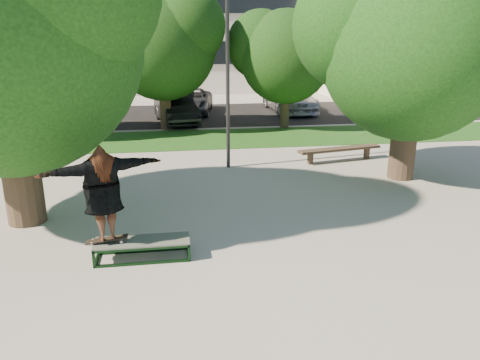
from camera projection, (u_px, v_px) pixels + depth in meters
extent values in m
plane|color=gray|center=(213.00, 227.00, 10.50)|extent=(120.00, 120.00, 0.00)
cube|color=#164313|center=(215.00, 139.00, 19.62)|extent=(30.00, 4.00, 0.02)
cube|color=black|center=(185.00, 115.00, 25.62)|extent=(40.00, 8.00, 0.01)
cylinder|color=#38281E|center=(19.00, 155.00, 10.37)|extent=(0.84, 0.84, 3.20)
sphere|color=#11380F|center=(2.00, 38.00, 9.64)|extent=(5.80, 5.80, 5.80)
cylinder|color=#38281E|center=(405.00, 129.00, 13.77)|extent=(0.76, 0.76, 3.00)
sphere|color=#11380F|center=(413.00, 49.00, 13.10)|extent=(5.20, 5.20, 5.20)
sphere|color=#11380F|center=(360.00, 25.00, 13.46)|extent=(3.90, 3.90, 3.90)
sphere|color=#11380F|center=(467.00, 14.00, 12.51)|extent=(3.64, 3.64, 3.64)
cylinder|color=#38281E|center=(32.00, 104.00, 19.54)|extent=(0.44, 0.44, 2.80)
sphere|color=#14330E|center=(25.00, 53.00, 18.94)|extent=(4.40, 4.40, 4.40)
sphere|color=#14330E|center=(0.00, 39.00, 19.24)|extent=(3.30, 3.30, 3.30)
sphere|color=#14330E|center=(46.00, 33.00, 18.44)|extent=(3.08, 3.08, 3.08)
cylinder|color=#38281E|center=(165.00, 97.00, 21.26)|extent=(0.50, 0.50, 3.00)
sphere|color=#14330E|center=(162.00, 46.00, 20.61)|extent=(4.80, 4.80, 4.80)
sphere|color=#14330E|center=(135.00, 32.00, 20.94)|extent=(3.60, 3.60, 3.60)
sphere|color=#14330E|center=(187.00, 26.00, 20.06)|extent=(3.36, 3.36, 3.36)
cylinder|color=#38281E|center=(285.00, 100.00, 21.64)|extent=(0.40, 0.40, 2.60)
sphere|color=#14330E|center=(286.00, 57.00, 21.08)|extent=(4.20, 4.20, 4.20)
sphere|color=#14330E|center=(261.00, 45.00, 21.37)|extent=(3.15, 3.15, 3.15)
sphere|color=#14330E|center=(310.00, 40.00, 20.60)|extent=(2.94, 2.94, 2.94)
cylinder|color=#2D2D30|center=(228.00, 74.00, 14.49)|extent=(0.12, 0.12, 6.00)
cube|color=black|center=(149.00, 53.00, 32.90)|extent=(27.60, 0.12, 1.60)
cube|color=black|center=(147.00, 0.00, 31.87)|extent=(27.60, 0.12, 1.60)
cube|color=beige|center=(437.00, 38.00, 32.74)|extent=(15.00, 10.00, 8.00)
cube|color=#475147|center=(142.00, 241.00, 8.94)|extent=(1.80, 0.60, 0.03)
cylinder|color=white|center=(92.00, 244.00, 8.72)|extent=(0.06, 0.03, 0.06)
cylinder|color=white|center=(93.00, 240.00, 8.87)|extent=(0.06, 0.03, 0.06)
cylinder|color=white|center=(121.00, 242.00, 8.80)|extent=(0.06, 0.03, 0.06)
cylinder|color=white|center=(122.00, 238.00, 8.95)|extent=(0.06, 0.03, 0.06)
cube|color=black|center=(107.00, 239.00, 8.82)|extent=(0.78, 0.20, 0.10)
imported|color=brown|center=(103.00, 193.00, 8.55)|extent=(2.30, 1.36, 1.82)
cube|color=#443528|center=(310.00, 158.00, 15.67)|extent=(0.18, 0.18, 0.41)
cube|color=#443528|center=(367.00, 153.00, 16.43)|extent=(0.18, 0.18, 0.41)
cube|color=#443528|center=(340.00, 149.00, 15.99)|extent=(3.08, 1.03, 0.08)
imported|color=silver|center=(86.00, 103.00, 25.14)|extent=(2.03, 4.13, 1.36)
imported|color=black|center=(176.00, 108.00, 22.97)|extent=(2.28, 4.63, 1.46)
imported|color=#5E5E63|center=(190.00, 101.00, 25.94)|extent=(3.01, 5.20, 1.36)
imported|color=#BBBBC0|center=(289.00, 97.00, 26.73)|extent=(2.30, 5.64, 1.64)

